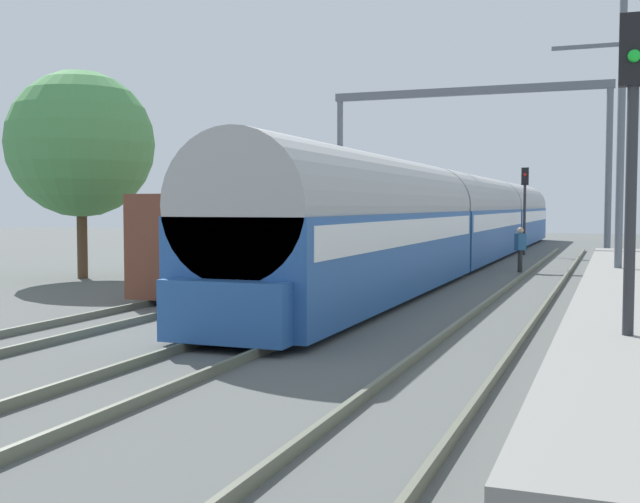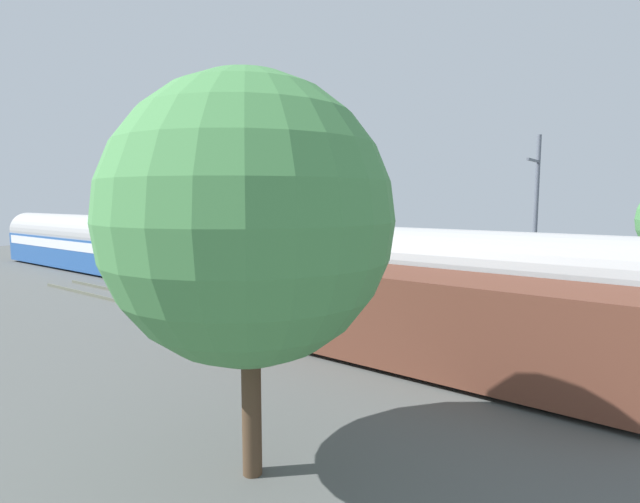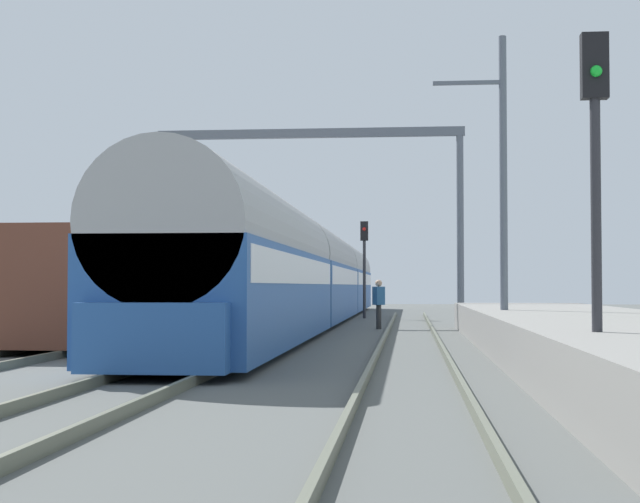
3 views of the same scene
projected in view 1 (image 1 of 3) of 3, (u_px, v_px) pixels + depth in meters
name	position (u px, v px, depth m)	size (l,w,h in m)	color
ground	(316.00, 318.00, 17.90)	(120.00, 120.00, 0.00)	#535654
track_far_west	(163.00, 307.00, 19.31)	(1.52, 60.00, 0.16)	#606251
track_west	(316.00, 315.00, 17.90)	(1.52, 60.00, 0.16)	#606251
track_east	(495.00, 324.00, 16.49)	(1.52, 60.00, 0.16)	#606251
passenger_train	(470.00, 218.00, 36.54)	(2.93, 49.20, 3.82)	#28569E
freight_car	(276.00, 239.00, 25.69)	(2.80, 13.00, 2.70)	brown
person_crossing	(520.00, 246.00, 30.24)	(0.45, 0.46, 1.73)	#2E2E2E
railway_signal_near	(632.00, 157.00, 9.96)	(0.36, 0.30, 4.97)	#2D2D33
railway_signal_far	(525.00, 199.00, 40.69)	(0.36, 0.30, 4.52)	#2D2D33
catenary_gantry	(467.00, 137.00, 35.33)	(12.45, 0.28, 7.86)	slate
catenary_pole_east_mid	(619.00, 146.00, 20.83)	(1.90, 0.20, 8.00)	slate
tree_west_background	(81.00, 144.00, 27.51)	(5.12, 5.12, 7.27)	#4C3826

